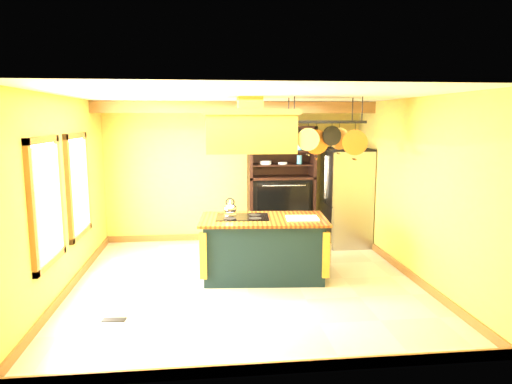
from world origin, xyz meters
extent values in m
plane|color=beige|center=(0.00, 0.00, 0.00)|extent=(5.00, 5.00, 0.00)
plane|color=white|center=(0.00, 0.00, 2.70)|extent=(5.00, 5.00, 0.00)
cube|color=gold|center=(0.00, 2.50, 1.35)|extent=(5.00, 0.02, 2.70)
cube|color=gold|center=(0.00, -2.50, 1.35)|extent=(5.00, 0.02, 2.70)
cube|color=gold|center=(-2.50, 0.00, 1.35)|extent=(0.02, 5.00, 2.70)
cube|color=gold|center=(2.50, 0.00, 1.35)|extent=(0.02, 5.00, 2.70)
cube|color=#975A2E|center=(0.00, 1.70, 2.59)|extent=(5.00, 0.15, 0.20)
cube|color=#975A2E|center=(-2.47, -0.80, 1.40)|extent=(0.06, 1.06, 1.56)
cube|color=white|center=(-2.44, -0.80, 1.40)|extent=(0.02, 0.85, 1.34)
cube|color=#975A2E|center=(-2.47, 0.60, 1.40)|extent=(0.06, 1.06, 1.56)
cube|color=white|center=(-2.44, 0.60, 1.40)|extent=(0.02, 0.85, 1.34)
cube|color=black|center=(0.28, 0.20, 0.44)|extent=(1.80, 1.08, 0.88)
cube|color=brown|center=(0.28, 0.20, 0.90)|extent=(1.96, 1.20, 0.04)
cube|color=black|center=(-0.02, 0.28, 0.93)|extent=(0.83, 0.61, 0.01)
ellipsoid|color=silver|center=(-0.20, 0.42, 1.03)|extent=(0.20, 0.20, 0.16)
cube|color=white|center=(0.85, 0.07, 0.93)|extent=(0.50, 0.40, 0.02)
cube|color=gold|center=(0.08, 0.20, 2.17)|extent=(1.27, 0.69, 0.54)
cube|color=#975A2E|center=(0.08, 0.20, 2.48)|extent=(1.35, 0.76, 0.08)
cube|color=gold|center=(0.08, 0.20, 2.57)|extent=(0.35, 0.35, 0.26)
cube|color=black|center=(1.18, 0.20, 2.34)|extent=(1.10, 0.55, 0.04)
cylinder|color=black|center=(0.69, -0.02, 2.52)|extent=(0.02, 0.02, 0.36)
cylinder|color=black|center=(1.68, 0.42, 2.52)|extent=(0.02, 0.02, 0.36)
cylinder|color=black|center=(0.75, 0.31, 2.14)|extent=(0.29, 0.04, 0.29)
cylinder|color=silver|center=(0.92, 0.09, 2.09)|extent=(0.33, 0.04, 0.33)
cylinder|color=#AD5E2B|center=(1.10, 0.31, 2.04)|extent=(0.37, 0.04, 0.37)
cylinder|color=black|center=(1.27, 0.09, 2.14)|extent=(0.29, 0.04, 0.29)
cylinder|color=silver|center=(1.45, 0.31, 2.09)|extent=(0.33, 0.04, 0.33)
cylinder|color=#AD5E2B|center=(1.62, 0.09, 2.04)|extent=(0.37, 0.04, 0.37)
cube|color=#989CA0|center=(2.10, 1.90, 0.90)|extent=(0.75, 0.92, 1.81)
cube|color=#989CA0|center=(1.71, 1.67, 1.30)|extent=(0.03, 0.44, 0.98)
cube|color=#989CA0|center=(1.71, 2.13, 1.30)|extent=(0.03, 0.44, 0.98)
cube|color=#989CA0|center=(1.71, 1.90, 0.42)|extent=(0.03, 0.89, 0.76)
cube|color=black|center=(2.10, 1.90, 0.03)|extent=(0.72, 0.88, 0.06)
cube|color=black|center=(0.89, 2.45, 1.13)|extent=(1.27, 0.06, 2.25)
cube|color=black|center=(0.28, 2.21, 1.13)|extent=(0.06, 0.54, 2.25)
cube|color=black|center=(1.49, 2.21, 1.13)|extent=(0.06, 0.54, 2.25)
cube|color=black|center=(0.89, 2.21, 1.27)|extent=(1.27, 0.54, 0.05)
cube|color=black|center=(0.89, 2.24, 0.67)|extent=(1.15, 0.44, 1.21)
cube|color=black|center=(0.89, 1.92, 0.93)|extent=(0.99, 0.04, 0.54)
cube|color=black|center=(0.89, 1.92, 0.39)|extent=(0.99, 0.04, 0.49)
cube|color=black|center=(0.89, 2.21, 1.52)|extent=(1.15, 0.48, 0.02)
cube|color=black|center=(0.89, 2.21, 1.78)|extent=(1.15, 0.48, 0.02)
cube|color=black|center=(0.89, 2.21, 2.04)|extent=(1.15, 0.48, 0.03)
cylinder|color=white|center=(0.57, 2.16, 1.57)|extent=(0.22, 0.22, 0.07)
cylinder|color=#4694C4|center=(1.23, 2.16, 1.88)|extent=(0.10, 0.10, 0.17)
cube|color=black|center=(-1.69, -1.12, 0.01)|extent=(0.29, 0.14, 0.01)
camera|label=1|loc=(-0.56, -6.42, 2.37)|focal=32.00mm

